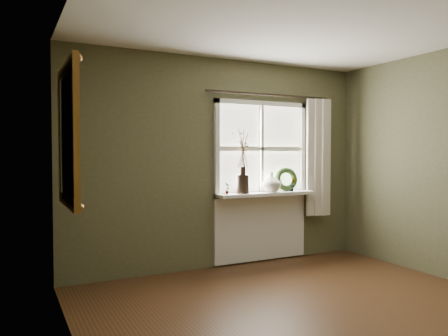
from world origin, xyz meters
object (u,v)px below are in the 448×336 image
at_px(gilt_mirror, 67,135).
at_px(cream_vase, 271,182).
at_px(dark_jug, 243,184).
at_px(wreath, 286,182).

bearing_deg(gilt_mirror, cream_vase, 17.22).
height_order(dark_jug, wreath, wreath).
bearing_deg(dark_jug, wreath, 3.36).
relative_size(dark_jug, cream_vase, 0.91).
bearing_deg(cream_vase, wreath, 8.82).
distance_m(dark_jug, gilt_mirror, 2.39).
relative_size(dark_jug, gilt_mirror, 0.19).
bearing_deg(cream_vase, gilt_mirror, -162.78).
distance_m(dark_jug, cream_vase, 0.42).
xyz_separation_m(wreath, gilt_mirror, (-2.86, -0.85, 0.54)).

